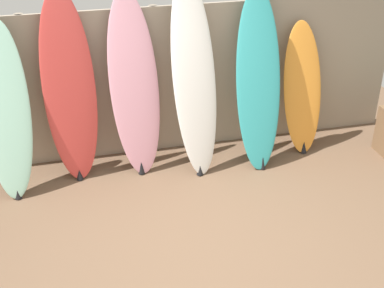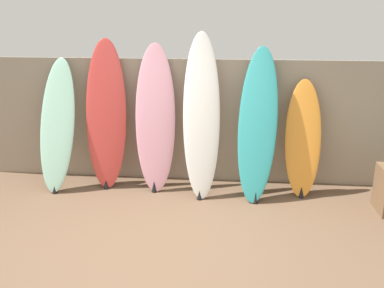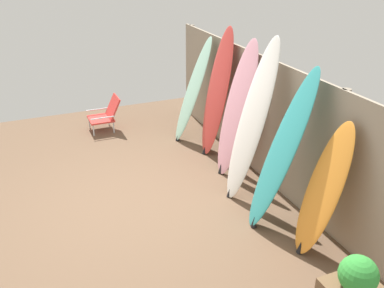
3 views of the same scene
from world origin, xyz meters
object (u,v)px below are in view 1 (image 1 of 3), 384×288
(surfboard_pink_2, at_px, (134,87))
(surfboard_white_3, at_px, (194,79))
(surfboard_orange_5, at_px, (302,90))
(surfboard_teal_4, at_px, (258,82))
(surfboard_seafoam_0, at_px, (6,112))
(surfboard_red_1, at_px, (69,89))

(surfboard_pink_2, distance_m, surfboard_white_3, 0.67)
(surfboard_orange_5, bearing_deg, surfboard_pink_2, 179.43)
(surfboard_pink_2, relative_size, surfboard_teal_4, 1.01)
(surfboard_seafoam_0, height_order, surfboard_teal_4, surfboard_teal_4)
(surfboard_red_1, bearing_deg, surfboard_seafoam_0, -168.80)
(surfboard_red_1, relative_size, surfboard_teal_4, 1.04)
(surfboard_pink_2, bearing_deg, surfboard_white_3, -11.25)
(surfboard_seafoam_0, relative_size, surfboard_pink_2, 0.90)
(surfboard_red_1, relative_size, surfboard_white_3, 0.95)
(surfboard_teal_4, relative_size, surfboard_orange_5, 1.28)
(surfboard_seafoam_0, height_order, surfboard_orange_5, surfboard_seafoam_0)
(surfboard_red_1, height_order, surfboard_pink_2, surfboard_red_1)
(surfboard_pink_2, xyz_separation_m, surfboard_white_3, (0.65, -0.13, 0.09))
(surfboard_pink_2, bearing_deg, surfboard_orange_5, -0.57)
(surfboard_teal_4, bearing_deg, surfboard_orange_5, 12.07)
(surfboard_seafoam_0, distance_m, surfboard_white_3, 2.04)
(surfboard_white_3, xyz_separation_m, surfboard_teal_4, (0.75, -0.02, -0.10))
(surfboard_white_3, distance_m, surfboard_orange_5, 1.42)
(surfboard_pink_2, distance_m, surfboard_orange_5, 2.05)
(surfboard_white_3, distance_m, surfboard_teal_4, 0.76)
(surfboard_white_3, bearing_deg, surfboard_teal_4, -1.89)
(surfboard_white_3, bearing_deg, surfboard_orange_5, 4.54)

